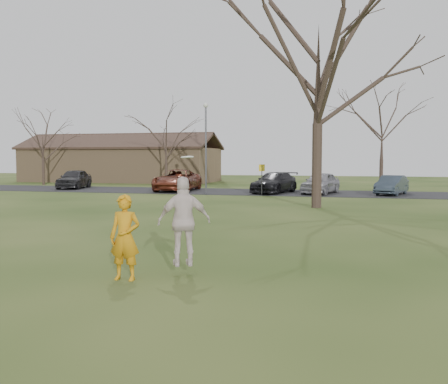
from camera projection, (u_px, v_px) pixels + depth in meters
The scene contains 14 objects.
ground at pixel (178, 274), 10.45m from camera, with size 120.00×120.00×0.00m, color #1E380F.
parking_strip at pixel (297, 193), 34.62m from camera, with size 62.00×6.50×0.04m, color black.
player_defender at pixel (125, 237), 9.90m from camera, with size 0.64×0.42×1.75m, color #C17F0F.
car_0 at pixel (74, 179), 39.40m from camera, with size 1.84×4.58×1.56m, color #29282B.
car_2 at pixel (177, 180), 36.38m from camera, with size 2.65×5.75×1.60m, color maroon.
car_3 at pixel (274, 182), 34.42m from camera, with size 2.03×5.00×1.45m, color black.
car_4 at pixel (321, 183), 33.58m from camera, with size 1.77×4.39×1.50m, color gray.
car_5 at pixel (392, 185), 32.54m from camera, with size 1.37×3.93×1.29m, color #2F3A47.
catching_play at pixel (184, 221), 10.24m from camera, with size 1.20×0.89×2.33m.
building at pixel (121, 163), 51.97m from camera, with size 20.60×8.50×5.14m.
lamp_post at pixel (206, 137), 33.40m from camera, with size 0.34×0.34×6.27m.
sign_yellow at pixel (262, 174), 32.11m from camera, with size 0.35×0.35×2.08m.
big_tree at pixel (318, 67), 23.97m from camera, with size 9.00×9.00×14.00m, color #352821, non-canonical shape.
small_tree_row at pixel (360, 140), 38.16m from camera, with size 55.00×5.90×8.50m.
Camera 1 is at (3.50, -9.74, 2.49)m, focal length 39.00 mm.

